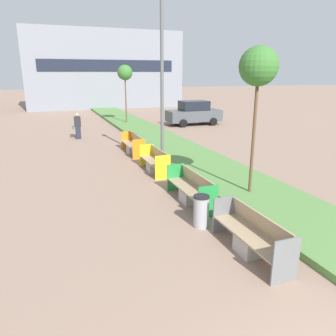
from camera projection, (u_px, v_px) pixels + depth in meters
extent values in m
cube|color=#568442|center=(194.00, 159.00, 15.20)|extent=(2.80, 120.00, 0.18)
cube|color=gray|center=(104.00, 70.00, 38.14)|extent=(17.56, 5.18, 8.57)
cube|color=#1E2333|center=(109.00, 65.00, 35.65)|extent=(14.75, 0.08, 1.20)
cube|color=#ADA8A0|center=(250.00, 245.00, 7.34)|extent=(0.52, 0.60, 0.42)
cube|color=tan|center=(250.00, 236.00, 7.28)|extent=(0.58, 2.27, 0.05)
cube|color=tan|center=(261.00, 223.00, 7.29)|extent=(0.14, 2.18, 0.48)
cube|color=slate|center=(286.00, 261.00, 6.23)|extent=(0.62, 0.04, 0.94)
cube|color=slate|center=(224.00, 214.00, 8.30)|extent=(0.62, 0.04, 0.94)
cube|color=#ADA8A0|center=(190.00, 196.00, 10.25)|extent=(0.52, 0.60, 0.42)
cube|color=tan|center=(190.00, 189.00, 10.19)|extent=(0.58, 2.36, 0.05)
cube|color=tan|center=(198.00, 180.00, 10.21)|extent=(0.14, 2.26, 0.48)
cube|color=#238C3D|center=(208.00, 202.00, 9.10)|extent=(0.62, 0.04, 0.94)
cube|color=#238C3D|center=(176.00, 177.00, 11.26)|extent=(0.62, 0.04, 0.94)
cube|color=#ADA8A0|center=(154.00, 167.00, 13.45)|extent=(0.52, 0.60, 0.42)
cube|color=tan|center=(154.00, 162.00, 13.38)|extent=(0.58, 2.06, 0.05)
cube|color=tan|center=(160.00, 155.00, 13.40)|extent=(0.14, 1.98, 0.48)
cube|color=yellow|center=(163.00, 167.00, 12.43)|extent=(0.62, 0.04, 0.94)
cube|color=yellow|center=(147.00, 155.00, 14.32)|extent=(0.62, 0.04, 0.94)
cube|color=#ADA8A0|center=(133.00, 149.00, 16.53)|extent=(0.52, 0.60, 0.42)
cube|color=tan|center=(133.00, 145.00, 16.47)|extent=(0.58, 2.27, 0.05)
cube|color=tan|center=(138.00, 139.00, 16.49)|extent=(0.14, 2.18, 0.48)
cube|color=orange|center=(139.00, 149.00, 15.42)|extent=(0.62, 0.04, 0.94)
cube|color=orange|center=(127.00, 140.00, 17.50)|extent=(0.62, 0.04, 0.94)
cylinder|color=#9EA0A5|center=(201.00, 212.00, 8.57)|extent=(0.40, 0.40, 0.82)
cylinder|color=black|center=(202.00, 197.00, 8.45)|extent=(0.42, 0.42, 0.05)
cylinder|color=#56595B|center=(162.00, 85.00, 13.49)|extent=(0.14, 0.14, 6.88)
cylinder|color=brown|center=(253.00, 140.00, 10.28)|extent=(0.10, 0.10, 3.79)
sphere|color=#38702D|center=(259.00, 66.00, 9.66)|extent=(1.17, 1.17, 1.17)
cylinder|color=brown|center=(126.00, 101.00, 25.45)|extent=(0.10, 0.10, 3.64)
sphere|color=#38702D|center=(125.00, 73.00, 24.85)|extent=(1.15, 1.15, 1.15)
cube|color=#232633|center=(78.00, 133.00, 20.15)|extent=(0.30, 0.22, 0.76)
cube|color=#232328|center=(77.00, 122.00, 19.95)|extent=(0.38, 0.24, 0.62)
sphere|color=tan|center=(77.00, 115.00, 19.84)|extent=(0.21, 0.21, 0.21)
cube|color=#236051|center=(73.00, 128.00, 19.96)|extent=(0.12, 0.20, 0.18)
cube|color=#474C51|center=(194.00, 116.00, 25.59)|extent=(4.23, 1.82, 0.84)
cube|color=black|center=(194.00, 105.00, 25.38)|extent=(2.12, 1.58, 0.72)
cylinder|color=black|center=(213.00, 122.00, 25.33)|extent=(0.60, 0.20, 0.60)
cylinder|color=black|center=(203.00, 119.00, 26.95)|extent=(0.60, 0.20, 0.60)
cylinder|color=black|center=(183.00, 123.00, 24.47)|extent=(0.60, 0.20, 0.60)
cylinder|color=black|center=(174.00, 120.00, 26.09)|extent=(0.60, 0.20, 0.60)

